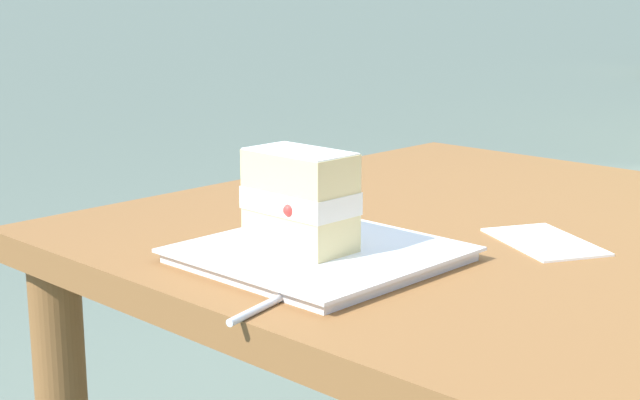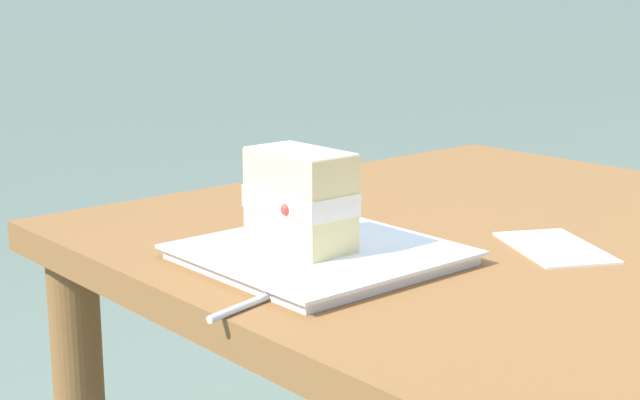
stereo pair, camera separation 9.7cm
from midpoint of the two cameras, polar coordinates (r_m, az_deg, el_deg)
The scene contains 5 objects.
patio_table at distance 1.25m, azimuth 16.71°, elevation -6.91°, with size 1.11×0.96×0.70m.
dessert_plate at distance 1.08m, azimuth 2.58°, elevation -3.35°, with size 0.27×0.27×0.02m.
cake_slice at distance 1.07m, azimuth 1.41°, elevation 0.02°, with size 0.13×0.08×0.11m.
dessert_fork at distance 0.96m, azimuth 0.19°, elevation -5.69°, with size 0.05×0.17×0.01m.
paper_napkin at distance 1.18m, azimuth 16.31°, elevation -2.80°, with size 0.18×0.16×0.00m.
Camera 2 is at (0.65, -0.97, 1.01)m, focal length 52.97 mm.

